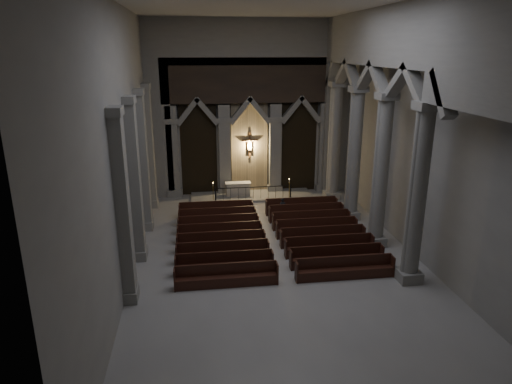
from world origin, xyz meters
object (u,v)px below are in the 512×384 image
(altar_rail, at_px, (253,191))
(candle_stand_right, at_px, (289,194))
(altar, at_px, (238,189))
(worshipper, at_px, (283,208))
(pews, at_px, (271,237))
(candle_stand_left, at_px, (213,197))

(altar_rail, bearing_deg, candle_stand_right, -2.51)
(altar, xyz_separation_m, worshipper, (2.36, -4.39, -0.00))
(altar_rail, height_order, pews, altar_rail)
(candle_stand_left, distance_m, candle_stand_right, 5.25)
(candle_stand_left, relative_size, worshipper, 1.14)
(candle_stand_left, height_order, worshipper, candle_stand_left)
(pews, bearing_deg, altar, 96.64)
(candle_stand_right, relative_size, worshipper, 1.25)
(altar, bearing_deg, pews, -83.36)
(altar, relative_size, altar_rail, 0.34)
(altar, xyz_separation_m, candle_stand_left, (-1.79, -0.86, -0.23))
(altar, distance_m, candle_stand_left, 2.00)
(altar, xyz_separation_m, candle_stand_right, (3.45, -1.11, -0.20))
(candle_stand_right, distance_m, pews, 7.55)
(altar, xyz_separation_m, altar_rail, (0.96, -1.00, 0.08))
(candle_stand_right, distance_m, worshipper, 3.46)
(altar_rail, distance_m, pews, 7.25)
(altar_rail, relative_size, worshipper, 4.35)
(altar, relative_size, pews, 0.18)
(candle_stand_right, bearing_deg, candle_stand_left, 177.23)
(altar_rail, xyz_separation_m, pews, (-0.00, -7.24, -0.36))
(altar_rail, bearing_deg, altar, 133.74)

